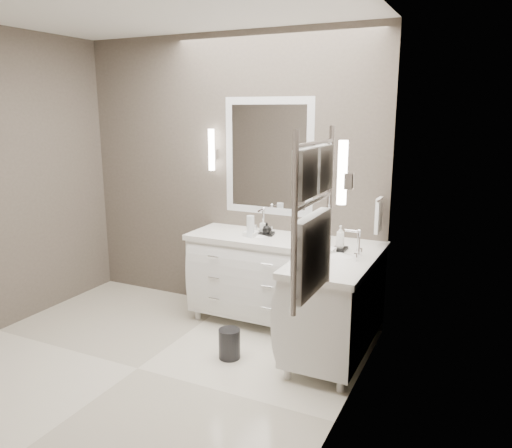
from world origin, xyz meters
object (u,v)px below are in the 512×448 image
at_px(towel_ladder, 313,226).
at_px(vanity_right, 336,299).
at_px(vanity_back, 256,273).
at_px(waste_bin, 229,344).

bearing_deg(towel_ladder, vanity_right, 99.84).
xyz_separation_m(vanity_back, towel_ladder, (1.10, -1.63, 0.91)).
bearing_deg(waste_bin, towel_ladder, -41.45).
distance_m(towel_ladder, waste_bin, 1.82).
height_order(vanity_right, towel_ladder, towel_ladder).
bearing_deg(vanity_back, vanity_right, -20.38).
xyz_separation_m(towel_ladder, waste_bin, (-0.98, 0.87, -1.27)).
xyz_separation_m(vanity_right, waste_bin, (-0.75, -0.43, -0.36)).
relative_size(vanity_back, towel_ladder, 1.38).
bearing_deg(vanity_back, towel_ladder, -55.90).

